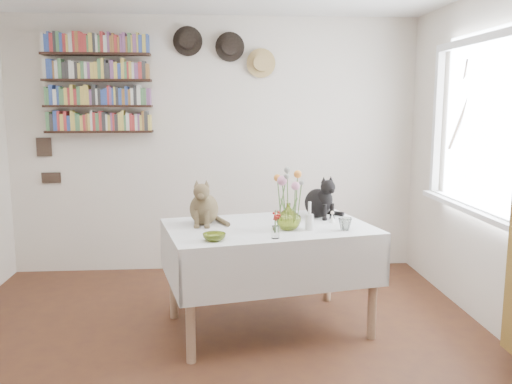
{
  "coord_description": "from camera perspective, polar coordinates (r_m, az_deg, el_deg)",
  "views": [
    {
      "loc": [
        -0.01,
        -3.13,
        1.66
      ],
      "look_at": [
        0.28,
        0.6,
        1.05
      ],
      "focal_mm": 38.0,
      "sensor_mm": 36.0,
      "label": 1
    }
  ],
  "objects": [
    {
      "name": "flower_bouquet",
      "position": [
        3.8,
        3.46,
        1.1
      ],
      "size": [
        0.17,
        0.13,
        0.39
      ],
      "color": "#4C7233",
      "rests_on": "flower_vase"
    },
    {
      "name": "black_cat",
      "position": [
        4.27,
        6.54,
        -0.35
      ],
      "size": [
        0.33,
        0.36,
        0.34
      ],
      "primitive_type": null,
      "rotation": [
        0.0,
        0.0,
        0.46
      ],
      "color": "black",
      "rests_on": "dining_table"
    },
    {
      "name": "room",
      "position": [
        3.16,
        -4.18,
        1.76
      ],
      "size": [
        4.08,
        4.58,
        2.58
      ],
      "color": "brown",
      "rests_on": "ground"
    },
    {
      "name": "berry_jar",
      "position": [
        3.57,
        2.07,
        -3.44
      ],
      "size": [
        0.05,
        0.05,
        0.21
      ],
      "color": "white",
      "rests_on": "dining_table"
    },
    {
      "name": "green_bowl",
      "position": [
        3.54,
        -4.42,
        -4.74
      ],
      "size": [
        0.21,
        0.21,
        0.05
      ],
      "primitive_type": "imported",
      "rotation": [
        0.0,
        0.0,
        0.56
      ],
      "color": "#B3C74F",
      "rests_on": "dining_table"
    },
    {
      "name": "porcelain_figurine",
      "position": [
        4.09,
        8.03,
        -2.67
      ],
      "size": [
        0.05,
        0.05,
        0.09
      ],
      "color": "white",
      "rests_on": "dining_table"
    },
    {
      "name": "wall_art_plaques",
      "position": [
        5.63,
        -21.14,
        3.18
      ],
      "size": [
        0.21,
        0.02,
        0.44
      ],
      "color": "#38281E",
      "rests_on": "room"
    },
    {
      "name": "wall_hats",
      "position": [
        5.34,
        -3.13,
        14.68
      ],
      "size": [
        0.98,
        0.09,
        0.48
      ],
      "color": "black",
      "rests_on": "room"
    },
    {
      "name": "flower_vase",
      "position": [
        3.83,
        3.43,
        -2.55
      ],
      "size": [
        0.24,
        0.24,
        0.19
      ],
      "primitive_type": "imported",
      "rotation": [
        0.0,
        0.0,
        0.4
      ],
      "color": "#B3C74F",
      "rests_on": "dining_table"
    },
    {
      "name": "drinking_glass",
      "position": [
        3.86,
        9.36,
        -3.35
      ],
      "size": [
        0.11,
        0.11,
        0.09
      ],
      "primitive_type": "imported",
      "rotation": [
        0.0,
        0.0,
        -0.13
      ],
      "color": "white",
      "rests_on": "dining_table"
    },
    {
      "name": "dining_table",
      "position": [
        4.0,
        1.33,
        -6.26
      ],
      "size": [
        1.63,
        1.23,
        0.78
      ],
      "color": "white",
      "rests_on": "room"
    },
    {
      "name": "window",
      "position": [
        4.41,
        22.32,
        5.13
      ],
      "size": [
        0.12,
        1.52,
        1.32
      ],
      "color": "white",
      "rests_on": "room"
    },
    {
      "name": "candlestick",
      "position": [
        3.83,
        5.64,
        -3.01
      ],
      "size": [
        0.06,
        0.06,
        0.2
      ],
      "color": "white",
      "rests_on": "dining_table"
    },
    {
      "name": "tabby_cat",
      "position": [
        4.0,
        -5.5,
        -0.89
      ],
      "size": [
        0.26,
        0.32,
        0.35
      ],
      "primitive_type": null,
      "rotation": [
        0.0,
        0.0,
        -0.11
      ],
      "color": "olive",
      "rests_on": "dining_table"
    },
    {
      "name": "bookshelf_unit",
      "position": [
        5.41,
        -16.33,
        10.82
      ],
      "size": [
        1.0,
        0.16,
        0.91
      ],
      "color": "black",
      "rests_on": "room"
    }
  ]
}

